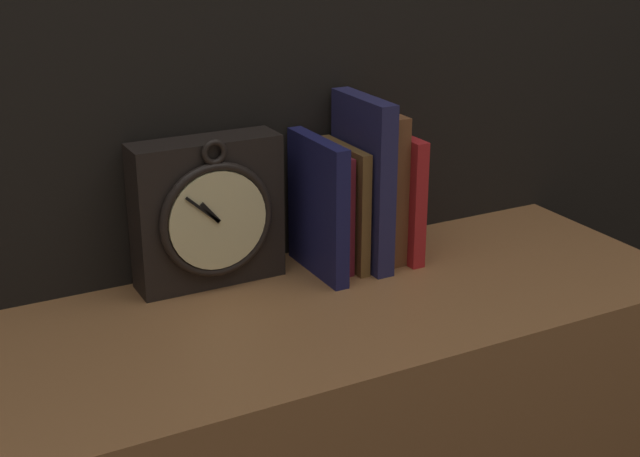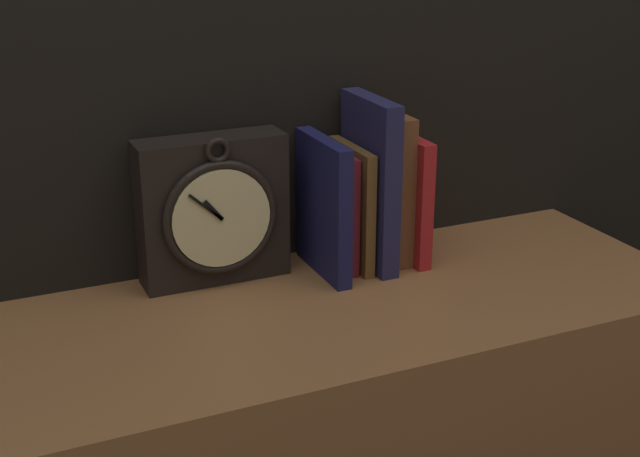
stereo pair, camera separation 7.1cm
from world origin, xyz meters
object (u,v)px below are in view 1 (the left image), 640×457
Objects in this scene: book_slot0_navy at (318,207)px; book_slot2_brown at (345,205)px; clock at (209,213)px; book_slot3_navy at (363,182)px; book_slot5_red at (396,195)px; book_slot1_maroon at (327,209)px; book_slot4_brown at (378,185)px.

book_slot2_brown is at bearing 12.04° from book_slot0_navy.
clock is 0.87× the size of book_slot3_navy.
book_slot0_navy reaches higher than book_slot5_red.
clock is 1.24× the size of book_slot1_maroon.
book_slot3_navy reaches higher than book_slot0_navy.
book_slot2_brown is 0.04m from book_slot3_navy.
clock is 0.26m from book_slot4_brown.
book_slot2_brown is (0.05, 0.01, -0.01)m from book_slot0_navy.
book_slot3_navy is (0.03, -0.01, 0.03)m from book_slot2_brown.
book_slot2_brown is at bearing -13.75° from book_slot1_maroon.
clock is at bearing 173.81° from book_slot5_red.
book_slot2_brown is (0.03, -0.01, 0.00)m from book_slot1_maroon.
book_slot4_brown reaches higher than book_slot0_navy.
clock is 0.18m from book_slot1_maroon.
book_slot0_navy is (0.15, -0.04, -0.00)m from clock.
book_slot5_red reaches higher than book_slot1_maroon.
book_slot3_navy is at bearing -8.58° from clock.
book_slot3_navy is 1.12× the size of book_slot4_brown.
clock is at bearing 171.42° from book_slot3_navy.
book_slot5_red is at bearing -6.19° from clock.
book_slot5_red is (0.03, -0.01, -0.02)m from book_slot4_brown.
clock is 0.29m from book_slot5_red.
clock is at bearing 165.99° from book_slot0_navy.
book_slot5_red is (0.06, 0.00, -0.03)m from book_slot3_navy.
book_slot5_red is (0.29, -0.03, -0.01)m from clock.
book_slot4_brown is (0.03, 0.01, -0.01)m from book_slot3_navy.
book_slot0_navy is 1.06× the size of book_slot5_red.
book_slot0_navy is at bearing -14.01° from clock.
book_slot3_navy is (0.08, 0.00, 0.03)m from book_slot0_navy.
book_slot1_maroon is (0.18, -0.02, -0.02)m from clock.
book_slot0_navy is 0.14m from book_slot5_red.
book_slot1_maroon is 0.11m from book_slot5_red.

